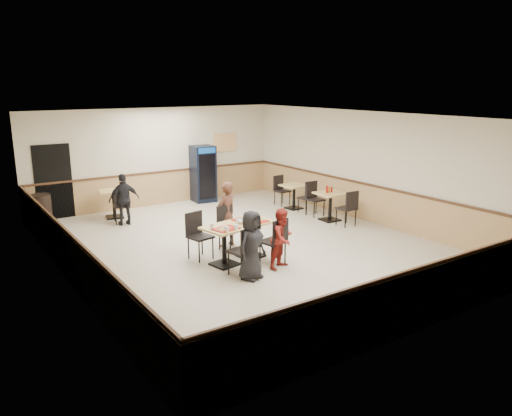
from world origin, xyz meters
TOP-DOWN VIEW (x-y plane):
  - ground at (0.00, 0.00)m, footprint 10.00×10.00m
  - room_shell at (1.78, 2.55)m, footprint 10.00×10.00m
  - main_table at (-0.67, -0.78)m, footprint 1.65×1.03m
  - main_chairs at (-0.72, -0.79)m, footprint 1.67×2.02m
  - diner_woman_left at (-0.99, -1.79)m, footprint 0.77×0.63m
  - diner_woman_right at (-0.12, -1.63)m, footprint 0.74×0.66m
  - diner_man_opposite at (-0.35, 0.23)m, footprint 0.64×0.50m
  - lone_diner at (-1.70, 3.31)m, footprint 0.84×0.41m
  - tabletop_clutter at (-0.65, -0.85)m, footprint 1.37×0.84m
  - side_table_near at (3.17, 0.56)m, footprint 0.76×0.76m
  - side_table_near_chair_south at (3.17, -0.07)m, footprint 0.48×0.48m
  - side_table_near_chair_north at (3.17, 1.19)m, footprint 0.48×0.48m
  - side_table_far at (3.16, 2.17)m, footprint 0.73×0.73m
  - side_table_far_chair_south at (3.16, 1.58)m, footprint 0.46×0.46m
  - side_table_far_chair_north at (3.16, 2.77)m, footprint 0.46×0.46m
  - condiment_caddy at (3.14, 0.61)m, footprint 0.23×0.06m
  - back_table at (-1.70, 4.20)m, footprint 0.88×0.88m
  - back_table_chair_lone at (-1.70, 3.57)m, footprint 0.56×0.56m
  - pepsi_cooler at (1.36, 4.59)m, footprint 0.73×0.74m
  - trash_bin at (-3.56, 4.55)m, footprint 0.53×0.53m

SIDE VIEW (x-z plane):
  - ground at x=0.00m, z-range 0.00..0.00m
  - trash_bin at x=-3.56m, z-range 0.00..0.83m
  - side_table_far_chair_south at x=3.16m, z-range 0.00..0.94m
  - side_table_far_chair_north at x=3.16m, z-range 0.00..0.94m
  - side_table_far at x=3.16m, z-range 0.12..0.86m
  - side_table_near_chair_south at x=3.17m, z-range 0.00..1.00m
  - side_table_near_chair_north at x=3.17m, z-range 0.00..1.00m
  - back_table_chair_lone at x=-1.70m, z-range 0.00..1.00m
  - main_chairs at x=-0.72m, z-range 0.00..1.04m
  - side_table_near at x=3.17m, z-range 0.13..0.92m
  - back_table at x=-1.70m, z-range 0.13..0.92m
  - main_table at x=-0.67m, z-range 0.14..0.96m
  - room_shell at x=1.78m, z-range -4.42..5.58m
  - diner_woman_right at x=-0.12m, z-range 0.00..1.26m
  - diner_woman_left at x=-0.99m, z-range 0.00..1.37m
  - lone_diner at x=-1.70m, z-range 0.00..1.39m
  - diner_man_opposite at x=-0.35m, z-range 0.00..1.53m
  - tabletop_clutter at x=-0.65m, z-range 0.79..0.91m
  - condiment_caddy at x=3.14m, z-range 0.78..0.98m
  - pepsi_cooler at x=1.36m, z-range 0.00..1.80m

